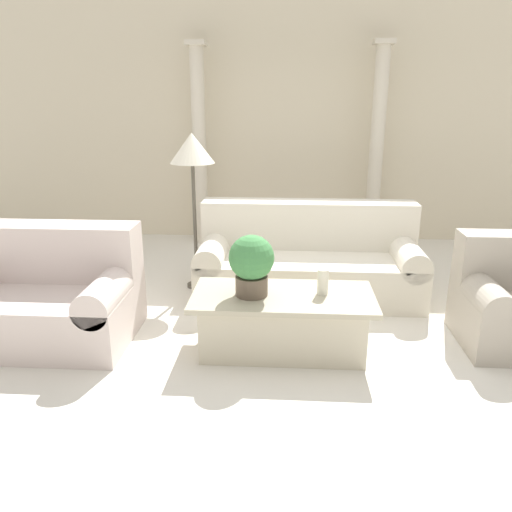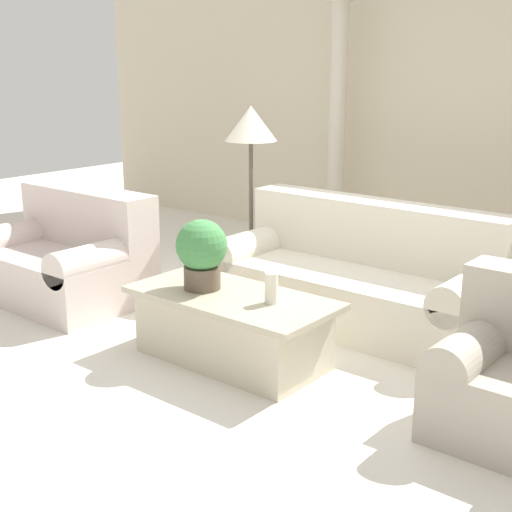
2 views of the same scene
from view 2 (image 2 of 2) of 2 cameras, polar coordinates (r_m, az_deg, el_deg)
name	(u,v)px [view 2 (image 2 of 2)]	position (r m, az deg, el deg)	size (l,w,h in m)	color
ground_plane	(284,338)	(5.22, 2.22, -6.56)	(16.00, 16.00, 0.00)	silver
wall_back	(462,98)	(7.30, 16.13, 12.08)	(10.00, 0.06, 3.20)	beige
sofa_long	(359,276)	(5.52, 8.23, -1.59)	(2.17, 0.95, 0.90)	beige
loveseat	(67,256)	(6.19, -14.85, -0.03)	(1.42, 0.95, 0.90)	beige
coffee_table	(232,327)	(4.76, -1.93, -5.70)	(1.41, 0.69, 0.46)	beige
potted_plant	(202,251)	(4.75, -4.37, 0.38)	(0.35, 0.35, 0.47)	brown
pillar_candle	(271,288)	(4.50, 1.23, -2.57)	(0.08, 0.08, 0.20)	silver
floor_lamp	(251,130)	(6.06, -0.42, 10.06)	(0.44, 0.44, 1.59)	#4C473D
column_left	(337,124)	(7.54, 6.51, 10.46)	(0.25, 0.25, 2.57)	beige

